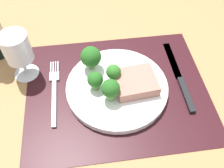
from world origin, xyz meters
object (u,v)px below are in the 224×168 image
at_px(knife, 181,80).
at_px(wine_glass, 17,50).
at_px(plate, 117,87).
at_px(fork, 54,90).
at_px(steak, 135,82).

bearing_deg(knife, wine_glass, 169.94).
xyz_separation_m(plate, fork, (-0.15, 0.01, -0.01)).
xyz_separation_m(steak, fork, (-0.19, 0.02, -0.03)).
bearing_deg(plate, knife, 1.90).
bearing_deg(steak, plate, 170.43).
xyz_separation_m(plate, wine_glass, (-0.22, 0.08, 0.07)).
height_order(plate, knife, plate).
bearing_deg(plate, fork, 174.58).
relative_size(steak, knife, 0.41).
bearing_deg(wine_glass, fork, -43.96).
distance_m(steak, wine_glass, 0.28).
height_order(steak, fork, steak).
height_order(steak, knife, steak).
bearing_deg(knife, plate, -176.74).
relative_size(plate, fork, 1.26).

